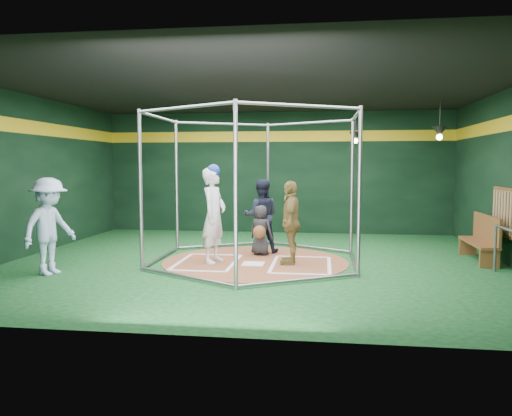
# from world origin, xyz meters

# --- Properties ---
(room_shell) EXTENTS (10.10, 9.10, 3.53)m
(room_shell) POSITION_xyz_m (0.00, 0.01, 1.75)
(room_shell) COLOR #0C3815
(room_shell) RESTS_ON ground
(clay_disc) EXTENTS (3.80, 3.80, 0.01)m
(clay_disc) POSITION_xyz_m (0.00, 0.00, 0.01)
(clay_disc) COLOR brown
(clay_disc) RESTS_ON ground
(home_plate) EXTENTS (0.43, 0.43, 0.01)m
(home_plate) POSITION_xyz_m (0.00, -0.30, 0.02)
(home_plate) COLOR white
(home_plate) RESTS_ON clay_disc
(batter_box_left) EXTENTS (1.17, 1.77, 0.01)m
(batter_box_left) POSITION_xyz_m (-0.95, -0.25, 0.02)
(batter_box_left) COLOR white
(batter_box_left) RESTS_ON clay_disc
(batter_box_right) EXTENTS (1.17, 1.77, 0.01)m
(batter_box_right) POSITION_xyz_m (0.95, -0.25, 0.02)
(batter_box_right) COLOR white
(batter_box_right) RESTS_ON clay_disc
(batting_cage) EXTENTS (4.05, 4.67, 3.00)m
(batting_cage) POSITION_xyz_m (-0.00, -0.00, 1.50)
(batting_cage) COLOR gray
(batting_cage) RESTS_ON ground
(bat_rack) EXTENTS (0.07, 1.25, 0.98)m
(bat_rack) POSITION_xyz_m (4.93, 0.40, 1.05)
(bat_rack) COLOR brown
(bat_rack) RESTS_ON room_shell
(pendant_lamp_near) EXTENTS (0.34, 0.34, 0.90)m
(pendant_lamp_near) POSITION_xyz_m (2.20, 3.60, 2.74)
(pendant_lamp_near) COLOR black
(pendant_lamp_near) RESTS_ON room_shell
(pendant_lamp_far) EXTENTS (0.34, 0.34, 0.90)m
(pendant_lamp_far) POSITION_xyz_m (4.00, 2.00, 2.74)
(pendant_lamp_far) COLOR black
(pendant_lamp_far) RESTS_ON room_shell
(batter_figure) EXTENTS (0.60, 0.78, 1.98)m
(batter_figure) POSITION_xyz_m (-0.82, -0.22, 0.99)
(batter_figure) COLOR silver
(batter_figure) RESTS_ON clay_disc
(visitor_leopard) EXTENTS (0.42, 0.98, 1.66)m
(visitor_leopard) POSITION_xyz_m (0.73, -0.15, 0.84)
(visitor_leopard) COLOR #A48C46
(visitor_leopard) RESTS_ON clay_disc
(catcher_figure) EXTENTS (0.63, 0.65, 1.10)m
(catcher_figure) POSITION_xyz_m (0.02, 0.72, 0.56)
(catcher_figure) COLOR black
(catcher_figure) RESTS_ON clay_disc
(umpire) EXTENTS (0.87, 0.71, 1.65)m
(umpire) POSITION_xyz_m (-0.01, 1.07, 0.84)
(umpire) COLOR black
(umpire) RESTS_ON clay_disc
(bystander_blue) EXTENTS (0.95, 1.27, 1.76)m
(bystander_blue) POSITION_xyz_m (-3.53, -1.65, 0.88)
(bystander_blue) COLOR #ACC4E4
(bystander_blue) RESTS_ON ground
(dugout_bench) EXTENTS (0.38, 1.64, 0.96)m
(dugout_bench) POSITION_xyz_m (4.62, 0.69, 0.49)
(dugout_bench) COLOR brown
(dugout_bench) RESTS_ON ground
(steel_railing) EXTENTS (0.05, 1.03, 0.89)m
(steel_railing) POSITION_xyz_m (4.55, -0.82, 0.59)
(steel_railing) COLOR gray
(steel_railing) RESTS_ON ground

